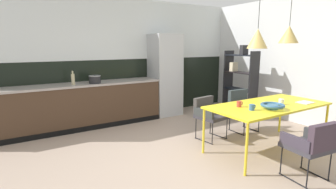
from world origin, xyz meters
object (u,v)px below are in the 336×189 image
armchair_far_side (313,142)px  armchair_by_stool (209,112)px  mug_white_ceramic (252,107)px  open_shelf_unit (240,81)px  pendant_lamp_over_table_far (289,34)px  dining_table (268,107)px  bottle_vinegar_dark (73,79)px  open_book (305,102)px  mug_glass_clear (239,104)px  refrigerator_column (165,75)px  armchair_near_window (242,106)px  fruit_bowl (273,106)px  pendant_lamp_over_table_near (258,38)px  mug_tall_blue (281,102)px  cooking_pot (95,79)px

armchair_far_side → armchair_by_stool: armchair_far_side is taller
armchair_by_stool → mug_white_ceramic: 1.05m
open_shelf_unit → pendant_lamp_over_table_far: (-0.75, -1.63, 0.98)m
dining_table → bottle_vinegar_dark: 3.58m
open_book → mug_glass_clear: 1.19m
open_book → open_shelf_unit: bearing=74.0°
mug_white_ceramic → open_book: bearing=-6.7°
bottle_vinegar_dark → open_shelf_unit: open_shelf_unit is taller
refrigerator_column → armchair_near_window: refrigerator_column is taller
mug_glass_clear → bottle_vinegar_dark: size_ratio=0.43×
mug_glass_clear → bottle_vinegar_dark: 3.14m
refrigerator_column → mug_glass_clear: bearing=-96.1°
fruit_bowl → open_shelf_unit: (1.36, 1.87, 0.05)m
armchair_far_side → mug_glass_clear: bearing=104.6°
mug_glass_clear → pendant_lamp_over_table_far: bearing=-7.5°
mug_white_ceramic → armchair_near_window: bearing=47.6°
dining_table → mug_white_ceramic: bearing=-168.9°
pendant_lamp_over_table_near → mug_glass_clear: bearing=124.4°
fruit_bowl → mug_white_ceramic: (-0.30, 0.12, -0.01)m
refrigerator_column → mug_tall_blue: refrigerator_column is taller
open_book → armchair_near_window: bearing=100.8°
armchair_near_window → mug_tall_blue: (-0.23, -1.00, 0.29)m
dining_table → mug_tall_blue: bearing=-31.7°
bottle_vinegar_dark → pendant_lamp_over_table_near: size_ratio=0.26×
armchair_by_stool → fruit_bowl: size_ratio=2.18×
dining_table → bottle_vinegar_dark: (-2.38, 2.66, 0.32)m
armchair_near_window → bottle_vinegar_dark: (-2.77, 1.76, 0.53)m
armchair_near_window → mug_white_ceramic: bearing=48.6°
refrigerator_column → fruit_bowl: (0.03, -2.96, -0.16)m
armchair_far_side → mug_tall_blue: bearing=64.0°
fruit_bowl → mug_white_ceramic: size_ratio=2.89×
fruit_bowl → cooking_pot: bearing=121.7°
armchair_by_stool → cooking_pot: cooking_pot is taller
cooking_pot → armchair_far_side: bearing=-65.9°
fruit_bowl → cooking_pot: size_ratio=1.45×
open_book → mug_glass_clear: mug_glass_clear is taller
mug_glass_clear → open_shelf_unit: size_ratio=0.07×
armchair_near_window → bottle_vinegar_dark: bottle_vinegar_dark is taller
mug_tall_blue → pendant_lamp_over_table_far: pendant_lamp_over_table_far is taller
dining_table → fruit_bowl: fruit_bowl is taller
mug_white_ceramic → pendant_lamp_over_table_near: pendant_lamp_over_table_near is taller
armchair_by_stool → bottle_vinegar_dark: bearing=-50.9°
bottle_vinegar_dark → open_book: bearing=-44.0°
mug_tall_blue → pendant_lamp_over_table_near: 1.12m
bottle_vinegar_dark → dining_table: bearing=-48.2°
dining_table → armchair_far_side: armchair_far_side is taller
armchair_far_side → mug_white_ceramic: size_ratio=6.53×
mug_glass_clear → cooking_pot: cooking_pot is taller
armchair_near_window → pendant_lamp_over_table_near: size_ratio=0.78×
open_book → mug_glass_clear: bearing=161.8°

